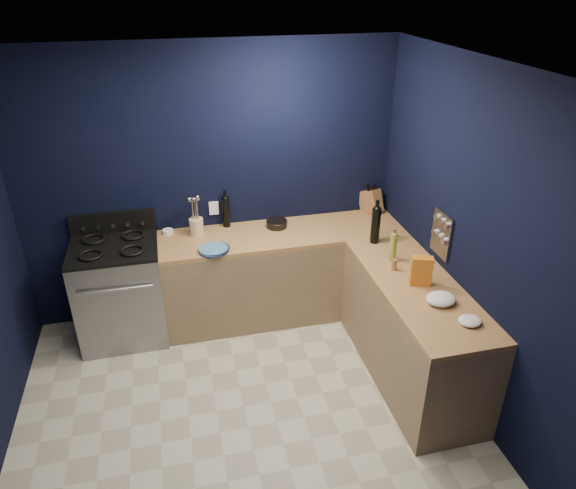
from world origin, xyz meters
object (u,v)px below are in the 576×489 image
object	(u,v)px
gas_range	(121,293)
crouton_bag	(421,271)
plate_stack	(213,250)
knife_block	(371,201)
utensil_crock	(197,227)

from	to	relation	value
gas_range	crouton_bag	distance (m)	2.69
plate_stack	knife_block	distance (m)	1.72
plate_stack	crouton_bag	world-z (taller)	crouton_bag
gas_range	utensil_crock	distance (m)	0.92
gas_range	plate_stack	bearing A→B (deg)	-13.47
crouton_bag	plate_stack	bearing A→B (deg)	167.92
gas_range	crouton_bag	xyz separation A→B (m)	(2.38, -1.13, 0.56)
knife_block	crouton_bag	xyz separation A→B (m)	(-0.13, -1.40, 0.01)
gas_range	plate_stack	distance (m)	0.99
utensil_crock	plate_stack	bearing A→B (deg)	-72.78
plate_stack	crouton_bag	xyz separation A→B (m)	(1.52, -0.92, 0.10)
gas_range	plate_stack	size ratio (longest dim) A/B	3.53
gas_range	knife_block	size ratio (longest dim) A/B	4.00
utensil_crock	crouton_bag	distance (m)	2.08
gas_range	crouton_bag	bearing A→B (deg)	-25.37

